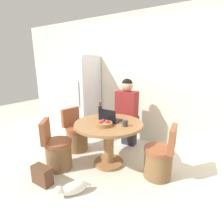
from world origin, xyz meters
TOP-DOWN VIEW (x-y plane):
  - ground_plane at (0.00, 0.00)m, footprint 12.00×12.00m
  - wall_back at (0.00, 1.49)m, footprint 7.00×0.06m
  - refrigerator at (-1.37, 1.12)m, footprint 0.62×0.65m
  - dining_table at (-0.06, 0.23)m, footprint 1.07×1.07m
  - chair_near_left_corner at (-0.69, -0.28)m, footprint 0.49×0.49m
  - chair_left_side at (-0.87, 0.34)m, footprint 0.44×0.42m
  - chair_right_side at (0.75, 0.33)m, footprint 0.44×0.42m
  - person_seated at (-0.12, 0.99)m, footprint 0.40×0.37m
  - laptop at (-0.08, 0.31)m, footprint 0.31×0.25m
  - fruit_bowl at (-0.04, 0.08)m, footprint 0.25×0.25m
  - coffee_cup at (0.23, 0.23)m, footprint 0.08×0.08m
  - bottle at (-0.30, 0.34)m, footprint 0.06×0.06m
  - cat at (-0.06, -0.60)m, footprint 0.31×0.41m
  - handbag at (-0.57, -0.67)m, footprint 0.30×0.14m

SIDE VIEW (x-z plane):
  - ground_plane at x=0.00m, z-range 0.00..0.00m
  - cat at x=-0.06m, z-range 0.00..0.18m
  - handbag at x=-0.57m, z-range 0.00..0.26m
  - chair_near_left_corner at x=-0.69m, z-range -0.12..0.68m
  - chair_left_side at x=-0.87m, z-range -0.12..0.68m
  - chair_right_side at x=0.75m, z-range -0.12..0.68m
  - dining_table at x=-0.06m, z-range 0.16..0.88m
  - person_seated at x=-0.12m, z-range 0.08..1.43m
  - fruit_bowl at x=-0.04m, z-range 0.71..0.80m
  - laptop at x=-0.08m, z-range 0.66..0.87m
  - coffee_cup at x=0.23m, z-range 0.72..0.81m
  - bottle at x=-0.30m, z-range 0.69..0.98m
  - refrigerator at x=-1.37m, z-range 0.00..1.80m
  - wall_back at x=0.00m, z-range 0.00..2.60m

